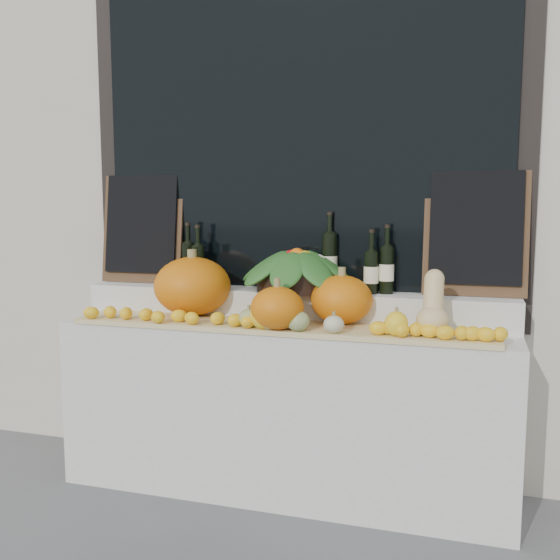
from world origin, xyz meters
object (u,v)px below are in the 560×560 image
at_px(pumpkin_left, 193,286).
at_px(pumpkin_right, 342,300).
at_px(wine_bottle_tall, 329,261).
at_px(butternut_squash, 433,307).
at_px(produce_bowl, 297,270).

distance_m(pumpkin_left, pumpkin_right, 0.80).
bearing_deg(pumpkin_right, wine_bottle_tall, 116.91).
height_order(pumpkin_left, wine_bottle_tall, wine_bottle_tall).
relative_size(pumpkin_right, butternut_squash, 1.05).
height_order(butternut_squash, wine_bottle_tall, wine_bottle_tall).
bearing_deg(pumpkin_right, produce_bowl, 151.65).
bearing_deg(produce_bowl, wine_bottle_tall, 24.94).
height_order(pumpkin_left, pumpkin_right, pumpkin_left).
height_order(pumpkin_right, butternut_squash, butternut_squash).
relative_size(pumpkin_left, butternut_squash, 1.40).
distance_m(pumpkin_right, wine_bottle_tall, 0.30).
xyz_separation_m(pumpkin_left, butternut_squash, (1.25, -0.12, -0.03)).
relative_size(pumpkin_right, produce_bowl, 0.47).
bearing_deg(pumpkin_left, pumpkin_right, -0.10).
xyz_separation_m(pumpkin_right, butternut_squash, (0.45, -0.12, 0.00)).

